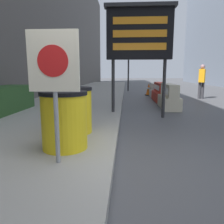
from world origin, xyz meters
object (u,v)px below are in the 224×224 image
at_px(barrel_drum_middle, 74,110).
at_px(message_board, 139,34).
at_px(warning_sign, 54,71).
at_px(barrel_drum_foreground, 64,120).
at_px(jersey_barrier_red_striped, 160,93).
at_px(traffic_cone_mid, 149,89).
at_px(jersey_barrier_white, 154,90).
at_px(jersey_barrier_cream, 169,98).
at_px(traffic_light_near_curb, 129,54).
at_px(pedestrian_worker, 202,79).
at_px(traffic_cone_near, 150,88).

relative_size(barrel_drum_middle, message_board, 0.28).
relative_size(warning_sign, message_board, 0.52).
xyz_separation_m(barrel_drum_foreground, jersey_barrier_red_striped, (2.67, 7.66, -0.23)).
xyz_separation_m(barrel_drum_foreground, traffic_cone_mid, (2.40, 10.43, -0.25)).
distance_m(barrel_drum_middle, jersey_barrier_red_striped, 7.25).
bearing_deg(traffic_cone_mid, warning_sign, -101.95).
relative_size(warning_sign, jersey_barrier_white, 0.90).
xyz_separation_m(jersey_barrier_red_striped, jersey_barrier_white, (0.00, 2.37, -0.06)).
relative_size(barrel_drum_foreground, jersey_barrier_white, 0.48).
bearing_deg(jersey_barrier_cream, jersey_barrier_white, 90.00).
relative_size(warning_sign, traffic_cone_mid, 2.23).
bearing_deg(traffic_light_near_curb, barrel_drum_foreground, -94.77).
bearing_deg(jersey_barrier_cream, warning_sign, -113.73).
bearing_deg(jersey_barrier_white, barrel_drum_foreground, -104.90).
distance_m(message_board, jersey_barrier_red_striped, 4.90).
relative_size(barrel_drum_middle, pedestrian_worker, 0.51).
height_order(warning_sign, pedestrian_worker, warning_sign).
distance_m(barrel_drum_middle, pedestrian_worker, 9.38).
height_order(barrel_drum_foreground, jersey_barrier_white, barrel_drum_foreground).
xyz_separation_m(jersey_barrier_white, pedestrian_worker, (2.38, -1.24, 0.74)).
height_order(warning_sign, traffic_cone_near, warning_sign).
relative_size(barrel_drum_foreground, barrel_drum_middle, 1.00).
bearing_deg(message_board, jersey_barrier_white, 78.75).
distance_m(barrel_drum_middle, traffic_cone_mid, 9.79).
bearing_deg(message_board, warning_sign, -107.81).
height_order(warning_sign, traffic_light_near_curb, traffic_light_near_curb).
height_order(message_board, jersey_barrier_cream, message_board).
bearing_deg(traffic_cone_near, jersey_barrier_white, -90.87).
xyz_separation_m(warning_sign, pedestrian_worker, (4.98, 9.39, -0.31)).
bearing_deg(traffic_light_near_curb, jersey_barrier_cream, -79.69).
height_order(message_board, jersey_barrier_white, message_board).
bearing_deg(barrel_drum_foreground, warning_sign, -83.97).
relative_size(warning_sign, jersey_barrier_red_striped, 0.80).
height_order(jersey_barrier_cream, traffic_cone_mid, jersey_barrier_cream).
relative_size(barrel_drum_foreground, traffic_cone_near, 1.46).
bearing_deg(pedestrian_worker, traffic_light_near_curb, 62.98).
height_order(traffic_cone_near, pedestrian_worker, pedestrian_worker).
distance_m(jersey_barrier_cream, pedestrian_worker, 4.25).
relative_size(jersey_barrier_red_striped, pedestrian_worker, 1.19).
distance_m(barrel_drum_foreground, traffic_cone_near, 12.75).
bearing_deg(traffic_cone_mid, barrel_drum_middle, -104.62).
distance_m(barrel_drum_middle, jersey_barrier_cream, 5.17).
bearing_deg(warning_sign, jersey_barrier_cream, 66.27).
xyz_separation_m(barrel_drum_foreground, message_board, (1.36, 3.43, 1.87)).
height_order(traffic_cone_near, traffic_cone_mid, traffic_cone_mid).
xyz_separation_m(message_board, jersey_barrier_white, (1.31, 6.61, -2.16)).
bearing_deg(barrel_drum_foreground, jersey_barrier_red_striped, 70.79).
xyz_separation_m(message_board, traffic_cone_mid, (1.04, 7.00, -2.11)).
bearing_deg(warning_sign, traffic_cone_near, 78.55).
bearing_deg(traffic_cone_mid, pedestrian_worker, -31.57).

